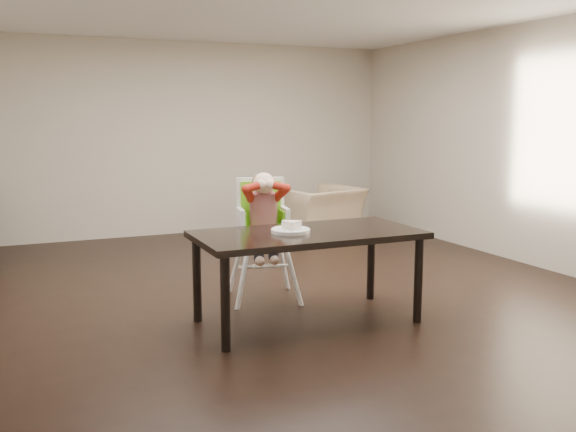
# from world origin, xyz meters

# --- Properties ---
(ground) EXTENTS (7.00, 7.00, 0.00)m
(ground) POSITION_xyz_m (0.00, 0.00, 0.00)
(ground) COLOR black
(ground) RESTS_ON ground
(room_walls) EXTENTS (6.02, 7.02, 2.71)m
(room_walls) POSITION_xyz_m (0.00, 0.00, 1.86)
(room_walls) COLOR beige
(room_walls) RESTS_ON ground
(dining_table) EXTENTS (1.80, 0.90, 0.75)m
(dining_table) POSITION_xyz_m (-0.18, -0.87, 0.67)
(dining_table) COLOR black
(dining_table) RESTS_ON ground
(high_chair) EXTENTS (0.58, 0.58, 1.17)m
(high_chair) POSITION_xyz_m (-0.26, -0.08, 0.82)
(high_chair) COLOR white
(high_chair) RESTS_ON ground
(plate) EXTENTS (0.37, 0.37, 0.09)m
(plate) POSITION_xyz_m (-0.32, -0.85, 0.78)
(plate) COLOR white
(plate) RESTS_ON dining_table
(armchair) EXTENTS (1.21, 0.95, 0.93)m
(armchair) POSITION_xyz_m (1.53, 2.41, 0.47)
(armchair) COLOR tan
(armchair) RESTS_ON ground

